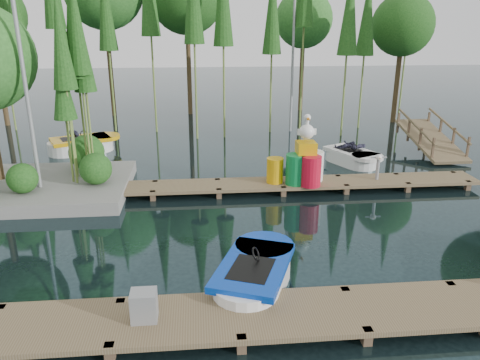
{
  "coord_description": "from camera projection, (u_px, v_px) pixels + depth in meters",
  "views": [
    {
      "loc": [
        -0.62,
        -11.56,
        5.25
      ],
      "look_at": [
        0.5,
        0.5,
        1.1
      ],
      "focal_mm": 35.0,
      "sensor_mm": 36.0,
      "label": 1
    }
  ],
  "objects": [
    {
      "name": "ground_plane",
      "position": [
        223.0,
        225.0,
        12.65
      ],
      "size": [
        90.0,
        90.0,
        0.0
      ],
      "primitive_type": "plane",
      "color": "#1A2D30"
    },
    {
      "name": "near_dock",
      "position": [
        238.0,
        317.0,
        8.33
      ],
      "size": [
        18.0,
        1.5,
        0.5
      ],
      "color": "brown",
      "rests_on": "ground"
    },
    {
      "name": "far_dock",
      "position": [
        250.0,
        185.0,
        15.02
      ],
      "size": [
        15.0,
        1.2,
        0.5
      ],
      "color": "brown",
      "rests_on": "ground"
    },
    {
      "name": "island",
      "position": [
        8.0,
        92.0,
        14.16
      ],
      "size": [
        6.2,
        4.2,
        6.75
      ],
      "color": "gray",
      "rests_on": "ground"
    },
    {
      "name": "lamp_island",
      "position": [
        21.0,
        57.0,
        13.14
      ],
      "size": [
        0.3,
        0.3,
        7.25
      ],
      "color": "gray",
      "rests_on": "ground"
    },
    {
      "name": "lamp_rear",
      "position": [
        293.0,
        42.0,
        21.98
      ],
      "size": [
        0.3,
        0.3,
        7.25
      ],
      "color": "gray",
      "rests_on": "ground"
    },
    {
      "name": "ramp",
      "position": [
        430.0,
        139.0,
        19.37
      ],
      "size": [
        1.5,
        3.94,
        1.49
      ],
      "color": "brown",
      "rests_on": "ground"
    },
    {
      "name": "boat_blue",
      "position": [
        254.0,
        276.0,
        9.58
      ],
      "size": [
        2.24,
        3.13,
        0.96
      ],
      "rotation": [
        0.0,
        0.0,
        -0.37
      ],
      "color": "white",
      "rests_on": "ground"
    },
    {
      "name": "boat_yellow_far",
      "position": [
        82.0,
        145.0,
        19.53
      ],
      "size": [
        3.24,
        2.4,
        1.48
      ],
      "rotation": [
        0.0,
        0.0,
        0.06
      ],
      "color": "white",
      "rests_on": "ground"
    },
    {
      "name": "boat_white_far",
      "position": [
        352.0,
        157.0,
        17.94
      ],
      "size": [
        2.14,
        2.82,
        1.21
      ],
      "rotation": [
        0.0,
        0.0,
        -0.43
      ],
      "color": "white",
      "rests_on": "ground"
    },
    {
      "name": "utility_cabinet",
      "position": [
        144.0,
        306.0,
        8.08
      ],
      "size": [
        0.45,
        0.38,
        0.55
      ],
      "primitive_type": "cube",
      "color": "gray",
      "rests_on": "near_dock"
    },
    {
      "name": "yellow_barrel",
      "position": [
        275.0,
        170.0,
        14.93
      ],
      "size": [
        0.54,
        0.54,
        0.81
      ],
      "primitive_type": "cylinder",
      "color": "#D69A0B",
      "rests_on": "far_dock"
    },
    {
      "name": "drum_cluster",
      "position": [
        307.0,
        163.0,
        14.79
      ],
      "size": [
        1.29,
        1.18,
        2.22
      ],
      "color": "#0D7937",
      "rests_on": "far_dock"
    },
    {
      "name": "seagull_post",
      "position": [
        378.0,
        162.0,
        15.18
      ],
      "size": [
        0.53,
        0.29,
        0.85
      ],
      "color": "gray",
      "rests_on": "far_dock"
    }
  ]
}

